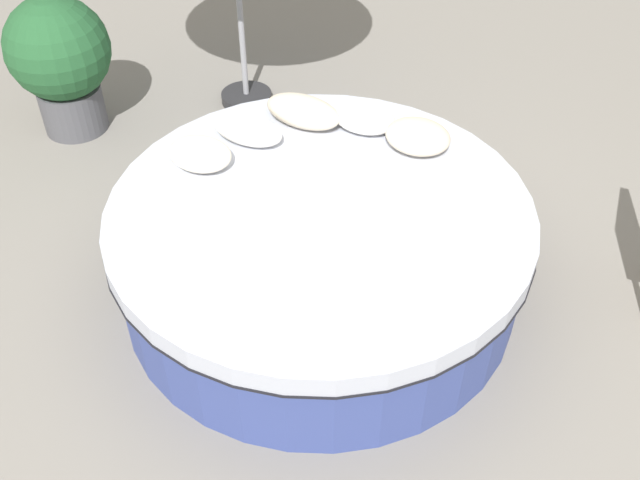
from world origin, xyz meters
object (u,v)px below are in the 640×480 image
(round_bed, at_px, (320,247))
(planter, at_px, (60,58))
(throw_pillow_2, at_px, (303,111))
(throw_pillow_4, at_px, (200,154))
(throw_pillow_0, at_px, (418,136))
(throw_pillow_1, at_px, (364,118))
(throw_pillow_3, at_px, (248,129))

(round_bed, bearing_deg, planter, -12.19)
(throw_pillow_2, relative_size, throw_pillow_4, 1.29)
(throw_pillow_0, bearing_deg, throw_pillow_1, -5.03)
(throw_pillow_2, height_order, throw_pillow_4, throw_pillow_2)
(round_bed, height_order, planter, planter)
(throw_pillow_1, bearing_deg, planter, 6.50)
(throw_pillow_0, distance_m, throw_pillow_1, 0.41)
(throw_pillow_1, bearing_deg, throw_pillow_4, 52.33)
(round_bed, distance_m, throw_pillow_0, 0.96)
(throw_pillow_4, relative_size, planter, 0.37)
(round_bed, relative_size, throw_pillow_0, 5.96)
(throw_pillow_3, relative_size, throw_pillow_4, 1.19)
(throw_pillow_0, distance_m, throw_pillow_4, 1.39)
(round_bed, bearing_deg, throw_pillow_0, -105.84)
(throw_pillow_3, xyz_separation_m, throw_pillow_4, (0.09, 0.38, 0.01))
(throw_pillow_4, bearing_deg, round_bed, -178.73)
(throw_pillow_0, relative_size, planter, 0.38)
(throw_pillow_2, bearing_deg, throw_pillow_4, 66.82)
(throw_pillow_1, distance_m, throw_pillow_3, 0.78)
(throw_pillow_0, relative_size, throw_pillow_4, 1.01)
(round_bed, relative_size, planter, 2.26)
(round_bed, xyz_separation_m, throw_pillow_3, (0.76, -0.36, 0.40))
(throw_pillow_4, height_order, planter, planter)
(throw_pillow_0, height_order, planter, planter)
(round_bed, xyz_separation_m, throw_pillow_0, (-0.24, -0.83, 0.41))
(throw_pillow_2, distance_m, throw_pillow_3, 0.40)
(throw_pillow_1, height_order, throw_pillow_2, throw_pillow_2)
(throw_pillow_0, xyz_separation_m, throw_pillow_4, (1.09, 0.85, -0.01))
(throw_pillow_1, distance_m, throw_pillow_2, 0.41)
(throw_pillow_0, height_order, throw_pillow_3, throw_pillow_0)
(throw_pillow_3, height_order, throw_pillow_4, throw_pillow_4)
(throw_pillow_0, distance_m, planter, 2.95)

